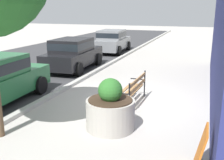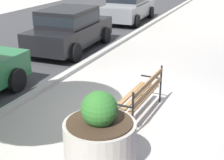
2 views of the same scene
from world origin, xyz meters
The scene contains 6 objects.
ground_plane centered at (0.00, 0.00, 0.00)m, with size 80.00×80.00×0.00m, color #ADA8A0.
curb_stone centered at (0.00, 2.90, 0.06)m, with size 60.00×0.20×0.12m, color #B2AFA8.
park_bench centered at (-0.14, 0.02, 0.54)m, with size 1.81×0.58×0.95m.
concrete_planter centered at (-2.08, 0.08, 0.50)m, with size 1.25×1.25×1.34m.
parked_car_black centered at (3.87, 4.25, 0.84)m, with size 4.18×2.08×1.56m.
parked_car_grey centered at (9.77, 4.25, 0.84)m, with size 4.18×2.08×1.56m.
Camera 2 is at (-6.42, -2.10, 3.44)m, focal length 52.56 mm.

